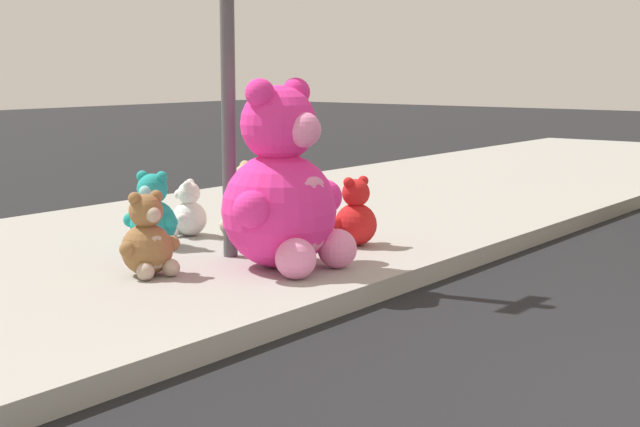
# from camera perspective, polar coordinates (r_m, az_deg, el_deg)

# --- Properties ---
(sidewalk) EXTENTS (28.00, 4.40, 0.15)m
(sidewalk) POSITION_cam_1_polar(r_m,az_deg,el_deg) (7.25, -15.51, -3.60)
(sidewalk) COLOR #9E9B93
(sidewalk) RESTS_ON ground_plane
(sign_pole) EXTENTS (0.56, 0.11, 3.20)m
(sign_pole) POSITION_cam_1_polar(r_m,az_deg,el_deg) (7.17, -5.65, 10.81)
(sign_pole) COLOR #4C4C51
(sign_pole) RESTS_ON sidewalk
(plush_pink_large) EXTENTS (1.06, 0.93, 1.38)m
(plush_pink_large) POSITION_cam_1_polar(r_m,az_deg,el_deg) (6.79, -2.25, 1.25)
(plush_pink_large) COLOR #F22D93
(plush_pink_large) RESTS_ON sidewalk
(plush_red) EXTENTS (0.43, 0.40, 0.57)m
(plush_red) POSITION_cam_1_polar(r_m,az_deg,el_deg) (7.70, 2.10, -0.26)
(plush_red) COLOR red
(plush_red) RESTS_ON sidewalk
(plush_teal) EXTENTS (0.44, 0.46, 0.62)m
(plush_teal) POSITION_cam_1_polar(r_m,az_deg,el_deg) (7.73, -10.19, -0.20)
(plush_teal) COLOR teal
(plush_teal) RESTS_ON sidewalk
(plush_lavender) EXTENTS (0.49, 0.43, 0.64)m
(plush_lavender) POSITION_cam_1_polar(r_m,az_deg,el_deg) (7.61, -2.16, -0.16)
(plush_lavender) COLOR #B28CD8
(plush_lavender) RESTS_ON sidewalk
(plush_brown) EXTENTS (0.45, 0.42, 0.60)m
(plush_brown) POSITION_cam_1_polar(r_m,az_deg,el_deg) (6.69, -10.42, -1.71)
(plush_brown) COLOR olive
(plush_brown) RESTS_ON sidewalk
(plush_tan) EXTENTS (0.46, 0.46, 0.64)m
(plush_tan) POSITION_cam_1_polar(r_m,az_deg,el_deg) (8.20, -4.60, 0.49)
(plush_tan) COLOR tan
(plush_tan) RESTS_ON sidewalk
(plush_white) EXTENTS (0.34, 0.35, 0.49)m
(plush_white) POSITION_cam_1_polar(r_m,az_deg,el_deg) (8.21, -8.06, 0.01)
(plush_white) COLOR white
(plush_white) RESTS_ON sidewalk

